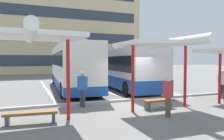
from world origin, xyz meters
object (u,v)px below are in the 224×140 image
at_px(bench_0, 31,115).
at_px(waiting_passenger_3, 168,94).
at_px(waiting_shelter_0, 30,38).
at_px(waiting_passenger_1, 224,80).
at_px(waiting_shelter_1, 164,45).
at_px(waiting_passenger_0, 82,86).
at_px(waiting_passenger_2, 222,82).
at_px(coach_bus_0, 72,67).
at_px(bench_1, 159,102).
at_px(coach_bus_1, 123,69).

distance_m(bench_0, waiting_passenger_3, 5.35).
distance_m(waiting_shelter_0, waiting_passenger_1, 12.61).
relative_size(waiting_shelter_1, waiting_passenger_0, 2.45).
xyz_separation_m(waiting_passenger_0, waiting_passenger_2, (8.51, -0.70, -0.03)).
height_order(coach_bus_0, waiting_passenger_0, coach_bus_0).
distance_m(bench_1, waiting_passenger_1, 6.75).
bearing_deg(bench_1, coach_bus_0, 105.65).
bearing_deg(bench_0, bench_1, 4.20).
distance_m(waiting_passenger_1, waiting_passenger_3, 7.74).
height_order(coach_bus_1, bench_1, coach_bus_1).
height_order(bench_0, waiting_shelter_1, waiting_shelter_1).
xyz_separation_m(coach_bus_1, bench_1, (-1.46, -7.43, -1.28)).
distance_m(coach_bus_0, waiting_shelter_0, 9.92).
distance_m(waiting_shelter_0, bench_1, 6.40).
relative_size(waiting_shelter_0, waiting_passenger_0, 2.54).
height_order(coach_bus_0, coach_bus_1, coach_bus_0).
bearing_deg(waiting_passenger_2, coach_bus_0, 134.66).
bearing_deg(waiting_shelter_1, bench_1, 90.00).
bearing_deg(coach_bus_1, waiting_passenger_0, -129.67).
height_order(coach_bus_1, waiting_passenger_0, coach_bus_1).
distance_m(coach_bus_0, waiting_passenger_2, 10.91).
relative_size(coach_bus_0, waiting_passenger_0, 6.71).
bearing_deg(coach_bus_0, bench_0, -109.86).
bearing_deg(coach_bus_1, waiting_passenger_2, -59.91).
distance_m(waiting_shelter_1, bench_1, 2.71).
distance_m(waiting_passenger_0, waiting_passenger_2, 8.54).
xyz_separation_m(waiting_shelter_0, bench_0, (0.00, 0.13, -2.77)).
bearing_deg(bench_0, waiting_passenger_3, -11.18).
relative_size(coach_bus_1, waiting_passenger_0, 6.14).
height_order(waiting_shelter_1, waiting_passenger_3, waiting_shelter_1).
height_order(waiting_passenger_2, waiting_passenger_3, waiting_passenger_2).
bearing_deg(waiting_passenger_0, bench_1, -26.81).
relative_size(coach_bus_0, waiting_passenger_2, 6.87).
distance_m(coach_bus_1, waiting_shelter_0, 10.86).
bearing_deg(waiting_passenger_3, waiting_passenger_0, 131.77).
bearing_deg(waiting_passenger_3, coach_bus_0, 100.71).
xyz_separation_m(bench_1, waiting_passenger_1, (6.43, 1.96, 0.63)).
relative_size(waiting_passenger_0, waiting_passenger_1, 1.05).
relative_size(coach_bus_0, waiting_passenger_1, 7.07).
bearing_deg(bench_0, waiting_passenger_2, 7.26).
xyz_separation_m(bench_0, waiting_passenger_1, (12.16, 2.38, 0.63)).
relative_size(coach_bus_0, waiting_shelter_0, 2.64).
bearing_deg(coach_bus_0, waiting_passenger_0, -97.04).
height_order(bench_1, waiting_passenger_0, waiting_passenger_0).
bearing_deg(waiting_passenger_3, bench_1, 70.33).
bearing_deg(waiting_passenger_1, coach_bus_1, 132.22).
distance_m(bench_1, waiting_passenger_0, 3.77).
relative_size(coach_bus_0, bench_0, 6.18).
bearing_deg(coach_bus_0, waiting_passenger_1, -37.28).
height_order(bench_1, waiting_passenger_1, waiting_passenger_1).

